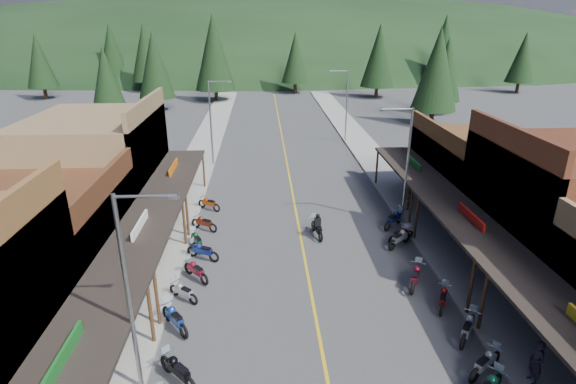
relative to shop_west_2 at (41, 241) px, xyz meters
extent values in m
plane|color=#38383A|center=(13.75, -1.70, -2.53)|extent=(220.00, 220.00, 0.00)
cube|color=gold|center=(13.75, 18.30, -2.53)|extent=(0.15, 90.00, 0.01)
cube|color=gray|center=(5.05, 18.30, -2.46)|extent=(3.40, 94.00, 0.15)
cube|color=gray|center=(22.45, 18.30, -2.46)|extent=(3.40, 94.00, 0.15)
cube|color=brown|center=(3.60, -9.60, 1.57)|extent=(0.30, 10.20, 8.20)
cube|color=black|center=(5.05, -9.60, 0.47)|extent=(3.20, 10.20, 0.18)
cylinder|color=#472D19|center=(6.55, -5.10, -1.03)|extent=(0.16, 0.16, 3.00)
cube|color=#14591E|center=(5.05, -9.60, 0.67)|extent=(0.12, 3.00, 0.70)
cube|color=#3F2111|center=(-0.25, 0.00, -0.03)|extent=(8.00, 9.00, 5.00)
cube|color=#3F2111|center=(3.60, 0.00, 0.57)|extent=(0.30, 9.00, 6.20)
cube|color=black|center=(5.05, 0.00, 0.47)|extent=(3.20, 9.00, 0.18)
cylinder|color=#472D19|center=(6.55, -3.90, -1.03)|extent=(0.16, 0.16, 3.00)
cylinder|color=#472D19|center=(6.55, 3.90, -1.03)|extent=(0.16, 0.16, 3.00)
cube|color=silver|center=(5.05, 0.00, 0.67)|extent=(0.12, 3.00, 0.70)
cube|color=brown|center=(-0.25, 9.60, 0.97)|extent=(8.00, 10.20, 7.00)
cube|color=brown|center=(3.60, 9.60, 1.57)|extent=(0.30, 10.20, 8.20)
cube|color=black|center=(5.05, 9.60, 0.47)|extent=(3.20, 10.20, 0.18)
cylinder|color=#472D19|center=(6.55, 5.10, -1.03)|extent=(0.16, 0.16, 3.00)
cylinder|color=#472D19|center=(6.55, 14.10, -1.03)|extent=(0.16, 0.16, 3.00)
cube|color=#CC590C|center=(5.05, 9.60, 0.67)|extent=(0.12, 3.00, 0.70)
cylinder|color=#472D19|center=(20.95, -5.10, -1.03)|extent=(0.16, 0.16, 3.00)
cube|color=#562B19|center=(27.75, 0.00, 0.97)|extent=(8.00, 9.00, 7.00)
cube|color=#562B19|center=(23.90, 0.00, 1.57)|extent=(0.30, 9.00, 8.20)
cube|color=black|center=(22.45, 0.00, 0.47)|extent=(3.20, 9.00, 0.18)
cylinder|color=#472D19|center=(20.95, -3.90, -1.03)|extent=(0.16, 0.16, 3.00)
cylinder|color=#472D19|center=(20.95, 3.90, -1.03)|extent=(0.16, 0.16, 3.00)
cube|color=#B2140F|center=(22.45, 0.00, 0.67)|extent=(0.12, 3.00, 0.70)
cube|color=#4C2D16|center=(27.75, 9.60, -0.03)|extent=(8.00, 10.20, 5.00)
cube|color=#4C2D16|center=(23.90, 9.60, 0.57)|extent=(0.30, 10.20, 6.20)
cube|color=black|center=(22.45, 9.60, 0.47)|extent=(3.20, 10.20, 0.18)
cylinder|color=#472D19|center=(20.95, 5.10, -1.03)|extent=(0.16, 0.16, 3.00)
cylinder|color=#472D19|center=(20.95, 14.10, -1.03)|extent=(0.16, 0.16, 3.00)
cube|color=#14591E|center=(22.45, 9.60, 0.67)|extent=(0.12, 3.00, 0.70)
cylinder|color=gray|center=(6.65, -7.70, 1.47)|extent=(0.16, 0.16, 8.00)
cylinder|color=gray|center=(7.65, -7.70, 5.37)|extent=(2.00, 0.10, 0.10)
cube|color=gray|center=(8.55, -7.70, 5.32)|extent=(0.35, 0.18, 0.12)
cylinder|color=gray|center=(6.65, 20.30, 1.47)|extent=(0.16, 0.16, 8.00)
cylinder|color=gray|center=(7.65, 20.30, 5.37)|extent=(2.00, 0.10, 0.10)
cube|color=gray|center=(8.55, 20.30, 5.32)|extent=(0.35, 0.18, 0.12)
cylinder|color=gray|center=(20.85, 6.30, 1.47)|extent=(0.16, 0.16, 8.00)
cylinder|color=gray|center=(19.85, 6.30, 5.37)|extent=(2.00, 0.10, 0.10)
cube|color=gray|center=(18.95, 6.30, 5.32)|extent=(0.35, 0.18, 0.12)
cylinder|color=gray|center=(20.85, 28.30, 1.47)|extent=(0.16, 0.16, 8.00)
cylinder|color=gray|center=(19.85, 28.30, 5.37)|extent=(2.00, 0.10, 0.10)
cube|color=gray|center=(18.95, 28.30, 5.32)|extent=(0.35, 0.18, 0.12)
ellipsoid|color=black|center=(13.75, 133.30, -2.53)|extent=(310.00, 140.00, 60.00)
cylinder|color=black|center=(-26.25, 60.30, -1.53)|extent=(0.60, 0.60, 2.00)
cone|color=black|center=(-26.25, 60.30, 3.97)|extent=(5.04, 5.04, 9.00)
cylinder|color=black|center=(-10.25, 68.30, -1.53)|extent=(0.60, 0.60, 2.00)
cone|color=black|center=(-10.25, 68.30, 4.72)|extent=(5.88, 5.88, 10.50)
cylinder|color=black|center=(3.75, 56.30, -1.53)|extent=(0.60, 0.60, 2.00)
cone|color=black|center=(3.75, 56.30, 5.47)|extent=(6.72, 6.72, 12.00)
cylinder|color=black|center=(17.75, 64.30, -1.53)|extent=(0.60, 0.60, 2.00)
cone|color=black|center=(17.75, 64.30, 3.97)|extent=(5.04, 5.04, 9.00)
cylinder|color=black|center=(31.75, 58.30, -1.53)|extent=(0.60, 0.60, 2.00)
cone|color=black|center=(31.75, 58.30, 4.72)|extent=(5.88, 5.88, 10.50)
cylinder|color=black|center=(47.75, 70.30, -1.53)|extent=(0.60, 0.60, 2.00)
cone|color=black|center=(47.75, 70.30, 5.47)|extent=(6.72, 6.72, 12.00)
cylinder|color=black|center=(59.75, 62.30, -1.53)|extent=(0.60, 0.60, 2.00)
cone|color=black|center=(59.75, 62.30, 3.97)|extent=(5.04, 5.04, 9.00)
cylinder|color=black|center=(-18.25, 74.30, -1.53)|extent=(0.60, 0.60, 2.00)
cone|color=black|center=(-18.25, 74.30, 4.72)|extent=(5.88, 5.88, 10.50)
cylinder|color=black|center=(-8.25, 38.30, -1.53)|extent=(0.60, 0.60, 2.00)
cone|color=black|center=(-8.25, 38.30, 3.47)|extent=(4.48, 4.48, 8.00)
cylinder|color=black|center=(37.75, 43.30, -1.53)|extent=(0.60, 0.60, 2.00)
cone|color=black|center=(37.75, 43.30, 3.87)|extent=(4.93, 4.93, 8.80)
cylinder|color=black|center=(-4.25, 48.30, -1.53)|extent=(0.60, 0.60, 2.00)
cone|color=black|center=(-4.25, 48.30, 4.27)|extent=(5.38, 5.38, 9.60)
cylinder|color=black|center=(33.75, 36.30, -1.53)|extent=(0.60, 0.60, 2.00)
cone|color=black|center=(33.75, 36.30, 4.67)|extent=(5.82, 5.82, 10.40)
imported|color=#261E2D|center=(21.56, -8.33, -1.45)|extent=(0.47, 0.70, 1.87)
imported|color=brown|center=(21.85, 8.40, -1.52)|extent=(0.96, 0.86, 1.72)
camera|label=1|loc=(11.42, -21.20, 10.64)|focal=28.00mm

